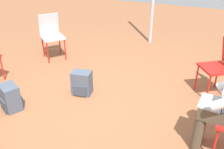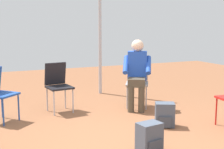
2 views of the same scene
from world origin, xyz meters
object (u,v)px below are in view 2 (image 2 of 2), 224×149
at_px(backpack_near_laptop_user, 165,116).
at_px(chair_west, 58,83).
at_px(person_in_blue, 137,71).
at_px(backpack_by_empty_chair, 149,139).
at_px(chair_northwest, 137,80).

bearing_deg(backpack_near_laptop_user, chair_west, -139.86).
distance_m(person_in_blue, backpack_near_laptop_user, 1.20).
bearing_deg(person_in_blue, backpack_by_empty_chair, 96.38).
height_order(chair_northwest, person_in_blue, person_in_blue).
relative_size(person_in_blue, backpack_near_laptop_user, 3.44).
distance_m(chair_northwest, backpack_by_empty_chair, 2.16).
xyz_separation_m(chair_northwest, backpack_by_empty_chair, (1.94, -0.89, -0.34)).
relative_size(chair_west, backpack_by_empty_chair, 2.36).
distance_m(chair_northwest, person_in_blue, 0.26).
bearing_deg(backpack_by_empty_chair, chair_west, -166.18).
relative_size(chair_west, person_in_blue, 0.69).
distance_m(person_in_blue, backpack_by_empty_chair, 2.04).
bearing_deg(chair_northwest, backpack_by_empty_chair, 95.88).
xyz_separation_m(backpack_near_laptop_user, backpack_by_empty_chair, (0.73, -0.70, 0.00)).
bearing_deg(person_in_blue, backpack_near_laptop_user, 114.80).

